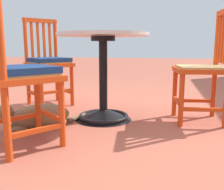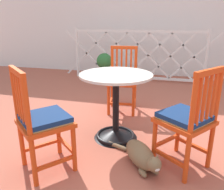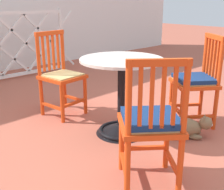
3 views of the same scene
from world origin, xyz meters
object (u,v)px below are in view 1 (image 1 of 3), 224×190
at_px(cafe_table, 103,87).
at_px(orange_chair_tucked_in, 204,70).
at_px(tabby_cat, 36,116).
at_px(orange_chair_at_corner, 19,76).
at_px(orange_chair_facing_out, 48,63).

relative_size(cafe_table, orange_chair_tucked_in, 0.83).
xyz_separation_m(cafe_table, orange_chair_tucked_in, (-0.11, 0.82, 0.15)).
xyz_separation_m(cafe_table, tabby_cat, (0.35, -0.45, -0.19)).
bearing_deg(orange_chair_tucked_in, cafe_table, -82.66).
bearing_deg(orange_chair_tucked_in, orange_chair_at_corner, -55.42).
height_order(orange_chair_at_corner, tabby_cat, orange_chair_at_corner).
bearing_deg(orange_chair_tucked_in, tabby_cat, -70.09).
relative_size(cafe_table, tabby_cat, 1.32).
height_order(orange_chair_at_corner, orange_chair_facing_out, same).
distance_m(cafe_table, tabby_cat, 0.60).
distance_m(cafe_table, orange_chair_at_corner, 0.81).
xyz_separation_m(orange_chair_facing_out, tabby_cat, (0.81, 0.25, -0.35)).
bearing_deg(orange_chair_at_corner, orange_chair_tucked_in, 124.58).
bearing_deg(orange_chair_facing_out, tabby_cat, 17.47).
bearing_deg(cafe_table, orange_chair_tucked_in, 97.34).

